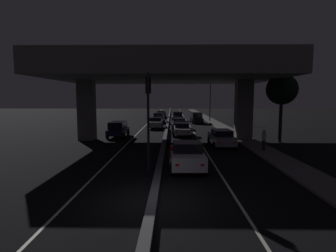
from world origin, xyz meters
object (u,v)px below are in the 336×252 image
(car_white_lead, at_px, (187,156))
(motorcycle_white_filtering_near, at_px, (172,159))
(motorcycle_blue_filtering_mid, at_px, (170,139))
(motorcycle_black_filtering_far, at_px, (173,131))
(car_black_fourth_oncoming, at_px, (161,115))
(pedestrian_on_sidewalk, at_px, (264,140))
(car_silver_second_oncoming, at_px, (155,123))
(car_black_fifth, at_px, (197,118))
(car_dark_blue_lead_oncoming, at_px, (118,129))
(car_grey_sixth, at_px, (177,116))
(car_silver_second, at_px, (221,138))
(car_white_third, at_px, (182,129))
(car_grey_third_oncoming, at_px, (159,118))
(traffic_light_left_of_median, at_px, (148,105))
(car_dark_blue_fourth, at_px, (180,123))
(street_lamp, at_px, (208,97))

(car_white_lead, height_order, motorcycle_white_filtering_near, car_white_lead)
(motorcycle_blue_filtering_mid, xyz_separation_m, motorcycle_black_filtering_far, (0.28, 5.33, 0.04))
(car_black_fourth_oncoming, xyz_separation_m, pedestrian_on_sidewalk, (9.64, -35.94, 0.18))
(car_silver_second_oncoming, xyz_separation_m, motorcycle_blue_filtering_mid, (2.15, -13.35, -0.19))
(car_black_fifth, xyz_separation_m, car_dark_blue_lead_oncoming, (-10.05, -16.42, -0.06))
(car_white_lead, height_order, motorcycle_black_filtering_far, car_white_lead)
(car_white_lead, height_order, car_silver_second_oncoming, car_white_lead)
(car_white_lead, distance_m, car_grey_sixth, 35.04)
(car_silver_second, relative_size, motorcycle_white_filtering_near, 2.31)
(car_white_third, distance_m, car_black_fifth, 15.15)
(car_white_third, relative_size, car_grey_third_oncoming, 1.01)
(car_silver_second, bearing_deg, car_black_fifth, -0.74)
(car_grey_sixth, distance_m, motorcycle_blue_filtering_mid, 27.11)
(car_black_fifth, bearing_deg, car_silver_second, 179.31)
(motorcycle_blue_filtering_mid, bearing_deg, car_black_fifth, -9.93)
(car_grey_sixth, relative_size, car_grey_third_oncoming, 0.99)
(car_silver_second_oncoming, distance_m, motorcycle_white_filtering_near, 21.25)
(traffic_light_left_of_median, xyz_separation_m, motorcycle_black_filtering_far, (1.41, 13.84, -3.17))
(car_white_third, xyz_separation_m, car_grey_third_oncoming, (-3.42, 15.19, 0.17))
(car_white_third, height_order, car_dark_blue_fourth, car_dark_blue_fourth)
(street_lamp, distance_m, motorcycle_blue_filtering_mid, 26.40)
(car_dark_blue_fourth, height_order, car_black_fifth, car_black_fifth)
(car_dark_blue_fourth, bearing_deg, car_black_fifth, -19.11)
(car_white_lead, relative_size, car_grey_sixth, 0.97)
(motorcycle_white_filtering_near, xyz_separation_m, pedestrian_on_sidewalk, (7.26, 5.15, 0.36))
(car_white_third, xyz_separation_m, car_dark_blue_lead_oncoming, (-6.98, -1.59, 0.20))
(street_lamp, xyz_separation_m, car_dark_blue_fourth, (-5.49, -11.90, -3.78))
(car_dark_blue_fourth, xyz_separation_m, car_dark_blue_lead_oncoming, (-6.93, -8.37, 0.15))
(car_dark_blue_fourth, distance_m, motorcycle_blue_filtering_mid, 13.38)
(car_dark_blue_lead_oncoming, height_order, motorcycle_blue_filtering_mid, car_dark_blue_lead_oncoming)
(car_black_fifth, bearing_deg, motorcycle_blue_filtering_mid, 167.30)
(car_silver_second, distance_m, car_dark_blue_lead_oncoming, 11.51)
(car_black_fifth, distance_m, car_black_fourth_oncoming, 13.62)
(traffic_light_left_of_median, bearing_deg, pedestrian_on_sidewalk, 34.41)
(street_lamp, distance_m, car_white_third, 19.83)
(car_dark_blue_lead_oncoming, bearing_deg, car_silver_second_oncoming, 158.59)
(car_dark_blue_lead_oncoming, xyz_separation_m, motorcycle_blue_filtering_mid, (5.68, -4.95, -0.32))
(car_dark_blue_fourth, relative_size, car_dark_blue_lead_oncoming, 1.19)
(car_black_fifth, relative_size, car_silver_second_oncoming, 1.03)
(car_silver_second, xyz_separation_m, car_black_fourth_oncoming, (-6.71, 33.66, -0.01))
(street_lamp, distance_m, motorcycle_black_filtering_far, 21.28)
(car_white_lead, bearing_deg, street_lamp, -10.95)
(traffic_light_left_of_median, relative_size, motorcycle_blue_filtering_mid, 2.95)
(car_silver_second, xyz_separation_m, motorcycle_white_filtering_near, (-4.33, -7.43, -0.18))
(car_white_lead, relative_size, car_silver_second_oncoming, 0.97)
(car_white_lead, relative_size, car_white_third, 0.95)
(street_lamp, relative_size, car_white_lead, 1.88)
(car_dark_blue_fourth, distance_m, motorcycle_white_filtering_near, 21.12)
(car_silver_second, bearing_deg, motorcycle_black_filtering_far, 35.74)
(car_white_lead, distance_m, car_grey_third_oncoming, 29.85)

